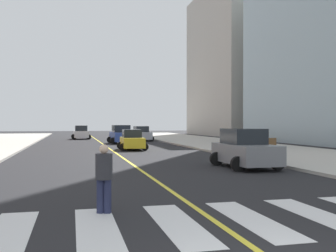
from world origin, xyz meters
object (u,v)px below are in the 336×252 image
(car_gray_second, at_px, (245,149))
(car_blue_fourth, at_px, (121,135))
(car_white_third, at_px, (81,133))
(car_yellow_nearest, at_px, (132,140))
(fire_hydrant, at_px, (227,146))
(car_silver_fifth, at_px, (141,134))
(park_bench, at_px, (263,147))
(pedestrian_crossing, at_px, (104,175))

(car_gray_second, height_order, car_blue_fourth, car_blue_fourth)
(car_white_third, bearing_deg, car_gray_second, -80.04)
(car_blue_fourth, bearing_deg, car_yellow_nearest, 85.36)
(fire_hydrant, bearing_deg, car_silver_fifth, 97.82)
(car_gray_second, height_order, fire_hydrant, car_gray_second)
(car_silver_fifth, distance_m, fire_hydrant, 21.51)
(car_yellow_nearest, bearing_deg, park_bench, 131.71)
(fire_hydrant, bearing_deg, car_yellow_nearest, 140.17)
(car_white_third, distance_m, car_silver_fifth, 10.57)
(car_yellow_nearest, xyz_separation_m, fire_hydrant, (6.45, -5.38, -0.23))
(car_yellow_nearest, xyz_separation_m, car_white_third, (-3.72, 23.62, 0.09))
(car_silver_fifth, xyz_separation_m, pedestrian_crossing, (-7.69, -39.26, 0.09))
(car_yellow_nearest, distance_m, car_blue_fourth, 10.66)
(car_gray_second, distance_m, car_white_third, 38.98)
(car_yellow_nearest, relative_size, pedestrian_crossing, 2.24)
(car_white_third, relative_size, fire_hydrant, 4.85)
(fire_hydrant, bearing_deg, car_gray_second, -106.88)
(car_yellow_nearest, distance_m, car_gray_second, 15.11)
(car_blue_fourth, relative_size, park_bench, 2.55)
(fire_hydrant, bearing_deg, car_blue_fourth, 110.80)
(car_yellow_nearest, distance_m, park_bench, 11.71)
(park_bench, bearing_deg, car_yellow_nearest, 42.95)
(car_silver_fifth, distance_m, park_bench, 25.21)
(car_silver_fifth, relative_size, fire_hydrant, 4.78)
(pedestrian_crossing, bearing_deg, car_gray_second, 65.89)
(car_silver_fifth, bearing_deg, fire_hydrant, 95.43)
(car_gray_second, xyz_separation_m, pedestrian_crossing, (-7.80, -8.68, 0.03))
(car_blue_fourth, height_order, fire_hydrant, car_blue_fourth)
(car_gray_second, relative_size, fire_hydrant, 5.03)
(car_gray_second, xyz_separation_m, park_bench, (3.90, 5.70, -0.24))
(car_white_third, distance_m, pedestrian_crossing, 46.96)
(car_gray_second, relative_size, car_blue_fourth, 0.96)
(park_bench, bearing_deg, car_blue_fourth, 22.97)
(car_white_third, bearing_deg, car_silver_fifth, -47.62)
(car_gray_second, height_order, car_white_third, car_gray_second)
(car_yellow_nearest, bearing_deg, car_white_third, -79.41)
(pedestrian_crossing, bearing_deg, park_bench, 68.72)
(car_silver_fifth, xyz_separation_m, fire_hydrant, (2.92, -21.31, -0.29))
(car_white_third, height_order, park_bench, car_white_third)
(car_gray_second, distance_m, car_silver_fifth, 30.59)
(fire_hydrant, bearing_deg, pedestrian_crossing, -120.59)
(car_white_third, relative_size, car_blue_fourth, 0.93)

